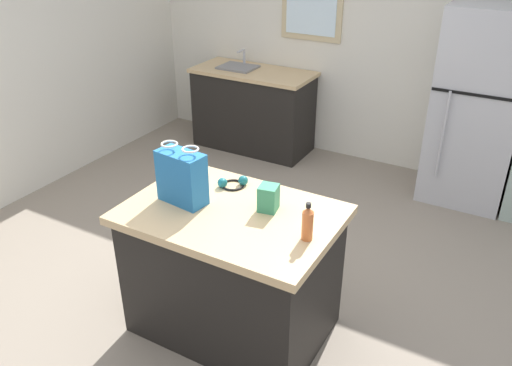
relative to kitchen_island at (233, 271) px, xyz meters
name	(u,v)px	position (x,y,z in m)	size (l,w,h in m)	color
ground	(228,288)	(-0.24, 0.31, -0.45)	(6.47, 6.47, 0.00)	gray
back_wall	(365,38)	(-0.25, 3.00, 0.85)	(5.00, 0.13, 2.59)	silver
kitchen_island	(233,271)	(0.00, 0.00, 0.00)	(1.26, 0.87, 0.89)	black
refrigerator	(478,108)	(0.98, 2.60, 0.44)	(0.74, 0.68, 1.79)	#B7B7BC
sink_counter	(253,109)	(-1.36, 2.63, 0.02)	(1.34, 0.62, 1.09)	black
shopping_bag	(182,177)	(-0.32, -0.04, 0.61)	(0.31, 0.18, 0.37)	#236BAD
small_box	(268,198)	(0.18, 0.12, 0.52)	(0.11, 0.11, 0.16)	#388E66
bottle	(308,223)	(0.51, -0.05, 0.54)	(0.06, 0.06, 0.22)	#C66633
ear_defenders	(233,183)	(-0.16, 0.27, 0.46)	(0.21, 0.21, 0.06)	black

